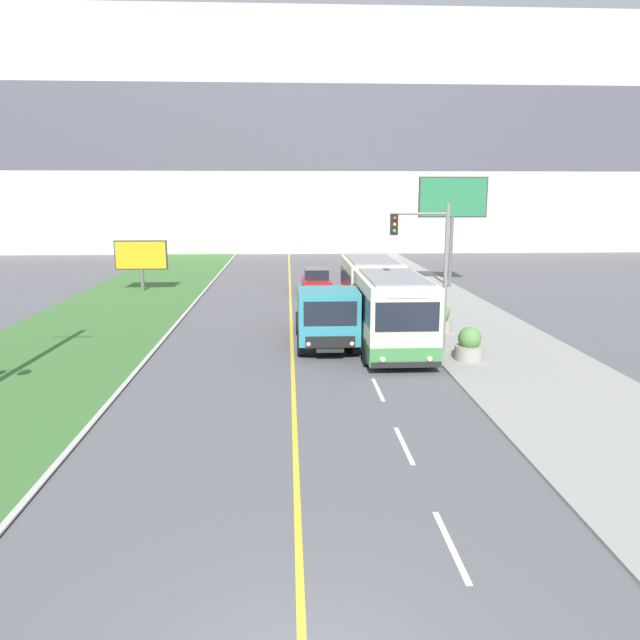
% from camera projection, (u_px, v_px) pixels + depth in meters
% --- Properties ---
extents(lane_marking_centre, '(2.88, 140.00, 0.01)m').
position_uv_depth(lane_marking_centre, '(323.00, 595.00, 9.85)').
color(lane_marking_centre, gold).
rests_on(lane_marking_centre, ground_plane).
extents(apartment_block_background, '(80.00, 8.04, 24.78)m').
position_uv_depth(apartment_block_background, '(288.00, 137.00, 67.99)').
color(apartment_block_background, beige).
rests_on(apartment_block_background, ground_plane).
extents(city_bus, '(2.70, 12.41, 3.14)m').
position_uv_depth(city_bus, '(381.00, 301.00, 27.56)').
color(city_bus, beige).
rests_on(city_bus, ground_plane).
extents(dump_truck, '(2.46, 6.66, 2.57)m').
position_uv_depth(dump_truck, '(327.00, 317.00, 25.44)').
color(dump_truck, black).
rests_on(dump_truck, ground_plane).
extents(car_distant, '(1.80, 4.30, 1.45)m').
position_uv_depth(car_distant, '(316.00, 280.00, 41.16)').
color(car_distant, maroon).
rests_on(car_distant, ground_plane).
extents(traffic_light_mast, '(2.28, 0.32, 5.91)m').
position_uv_depth(traffic_light_mast, '(430.00, 260.00, 23.98)').
color(traffic_light_mast, slate).
rests_on(traffic_light_mast, ground_plane).
extents(billboard_large, '(4.57, 0.24, 7.38)m').
position_uv_depth(billboard_large, '(453.00, 202.00, 41.24)').
color(billboard_large, '#59595B').
rests_on(billboard_large, ground_plane).
extents(billboard_small, '(3.38, 0.24, 3.31)m').
position_uv_depth(billboard_small, '(141.00, 257.00, 40.49)').
color(billboard_small, '#59595B').
rests_on(billboard_small, ground_plane).
extents(planter_round_near, '(1.08, 1.08, 1.27)m').
position_uv_depth(planter_round_near, '(469.00, 345.00, 23.53)').
color(planter_round_near, gray).
rests_on(planter_round_near, sidewalk_right).
extents(planter_round_second, '(1.14, 1.14, 1.29)m').
position_uv_depth(planter_round_second, '(439.00, 319.00, 28.51)').
color(planter_round_second, gray).
rests_on(planter_round_second, sidewalk_right).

